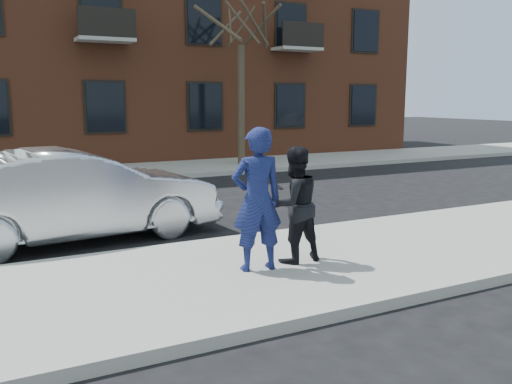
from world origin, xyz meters
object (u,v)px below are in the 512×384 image
street_tree (241,10)px  man_peacoat (294,205)px  man_hoodie (257,200)px  silver_sedan (76,195)px

street_tree → man_peacoat: 12.87m
man_hoodie → silver_sedan: bearing=-54.0°
street_tree → man_peacoat: (-4.50, -11.17, -4.53)m
street_tree → silver_sedan: (-7.02, -7.95, -4.71)m
silver_sedan → man_peacoat: bearing=-148.1°
silver_sedan → man_hoodie: bearing=-156.8°
street_tree → silver_sedan: 11.60m
street_tree → silver_sedan: size_ratio=1.37×
silver_sedan → man_peacoat: 4.09m
street_tree → man_hoodie: bearing=-114.6°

